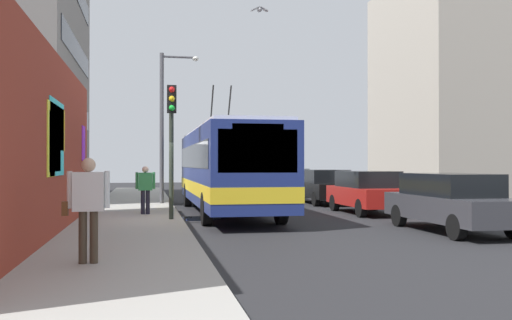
{
  "coord_description": "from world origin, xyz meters",
  "views": [
    {
      "loc": [
        -17.63,
        1.11,
        1.83
      ],
      "look_at": [
        2.29,
        -2.74,
        1.98
      ],
      "focal_mm": 39.96,
      "sensor_mm": 36.0,
      "label": 1
    }
  ],
  "objects_px": {
    "pedestrian_midblock": "(145,186)",
    "street_lamp": "(166,117)",
    "parked_car_red": "(368,191)",
    "parked_car_navy": "(290,182)",
    "pedestrian_near_wall": "(88,201)",
    "traffic_light": "(171,129)",
    "parked_car_black": "(323,186)",
    "parked_car_dark_gray": "(451,201)",
    "city_bus": "(226,166)"
  },
  "relations": [
    {
      "from": "parked_car_dark_gray",
      "to": "pedestrian_midblock",
      "type": "xyz_separation_m",
      "value": [
        5.45,
        8.13,
        0.26
      ]
    },
    {
      "from": "pedestrian_near_wall",
      "to": "pedestrian_midblock",
      "type": "distance_m",
      "value": 9.6
    },
    {
      "from": "city_bus",
      "to": "parked_car_black",
      "type": "xyz_separation_m",
      "value": [
        4.61,
        -5.2,
        -0.92
      ]
    },
    {
      "from": "parked_car_red",
      "to": "parked_car_navy",
      "type": "distance_m",
      "value": 11.75
    },
    {
      "from": "pedestrian_near_wall",
      "to": "traffic_light",
      "type": "height_order",
      "value": "traffic_light"
    },
    {
      "from": "pedestrian_midblock",
      "to": "traffic_light",
      "type": "xyz_separation_m",
      "value": [
        -2.05,
        -0.78,
        1.82
      ]
    },
    {
      "from": "city_bus",
      "to": "street_lamp",
      "type": "height_order",
      "value": "street_lamp"
    },
    {
      "from": "parked_car_dark_gray",
      "to": "parked_car_black",
      "type": "distance_m",
      "value": 11.3
    },
    {
      "from": "traffic_light",
      "to": "pedestrian_near_wall",
      "type": "bearing_deg",
      "value": 167.04
    },
    {
      "from": "parked_car_red",
      "to": "pedestrian_midblock",
      "type": "xyz_separation_m",
      "value": [
        -0.42,
        8.13,
        0.26
      ]
    },
    {
      "from": "parked_car_red",
      "to": "parked_car_black",
      "type": "height_order",
      "value": "same"
    },
    {
      "from": "city_bus",
      "to": "parked_car_red",
      "type": "xyz_separation_m",
      "value": [
        -0.83,
        -5.2,
        -0.92
      ]
    },
    {
      "from": "street_lamp",
      "to": "parked_car_navy",
      "type": "bearing_deg",
      "value": -46.9
    },
    {
      "from": "pedestrian_near_wall",
      "to": "pedestrian_midblock",
      "type": "relative_size",
      "value": 1.11
    },
    {
      "from": "parked_car_navy",
      "to": "pedestrian_midblock",
      "type": "height_order",
      "value": "pedestrian_midblock"
    },
    {
      "from": "parked_car_red",
      "to": "street_lamp",
      "type": "height_order",
      "value": "street_lamp"
    },
    {
      "from": "parked_car_navy",
      "to": "street_lamp",
      "type": "distance_m",
      "value": 10.41
    },
    {
      "from": "traffic_light",
      "to": "street_lamp",
      "type": "relative_size",
      "value": 0.63
    },
    {
      "from": "parked_car_red",
      "to": "city_bus",
      "type": "bearing_deg",
      "value": 80.93
    },
    {
      "from": "parked_car_dark_gray",
      "to": "parked_car_navy",
      "type": "bearing_deg",
      "value": 0.0
    },
    {
      "from": "parked_car_navy",
      "to": "pedestrian_midblock",
      "type": "xyz_separation_m",
      "value": [
        -12.16,
        8.13,
        0.26
      ]
    },
    {
      "from": "parked_car_red",
      "to": "street_lamp",
      "type": "xyz_separation_m",
      "value": [
        4.95,
        7.26,
        3.05
      ]
    },
    {
      "from": "pedestrian_near_wall",
      "to": "traffic_light",
      "type": "bearing_deg",
      "value": -12.96
    },
    {
      "from": "city_bus",
      "to": "pedestrian_midblock",
      "type": "height_order",
      "value": "city_bus"
    },
    {
      "from": "parked_car_black",
      "to": "parked_car_navy",
      "type": "bearing_deg",
      "value": 0.0
    },
    {
      "from": "parked_car_red",
      "to": "parked_car_navy",
      "type": "bearing_deg",
      "value": 0.0
    },
    {
      "from": "pedestrian_midblock",
      "to": "street_lamp",
      "type": "height_order",
      "value": "street_lamp"
    },
    {
      "from": "parked_car_navy",
      "to": "pedestrian_midblock",
      "type": "distance_m",
      "value": 14.63
    },
    {
      "from": "pedestrian_midblock",
      "to": "traffic_light",
      "type": "distance_m",
      "value": 2.85
    },
    {
      "from": "pedestrian_near_wall",
      "to": "street_lamp",
      "type": "height_order",
      "value": "street_lamp"
    },
    {
      "from": "city_bus",
      "to": "pedestrian_midblock",
      "type": "distance_m",
      "value": 3.26
    },
    {
      "from": "pedestrian_midblock",
      "to": "pedestrian_near_wall",
      "type": "bearing_deg",
      "value": 174.35
    },
    {
      "from": "city_bus",
      "to": "parked_car_dark_gray",
      "type": "height_order",
      "value": "city_bus"
    },
    {
      "from": "parked_car_navy",
      "to": "street_lamp",
      "type": "height_order",
      "value": "street_lamp"
    },
    {
      "from": "parked_car_red",
      "to": "pedestrian_near_wall",
      "type": "distance_m",
      "value": 13.49
    },
    {
      "from": "traffic_light",
      "to": "parked_car_black",
      "type": "bearing_deg",
      "value": -42.94
    },
    {
      "from": "parked_car_dark_gray",
      "to": "parked_car_navy",
      "type": "height_order",
      "value": "same"
    },
    {
      "from": "pedestrian_midblock",
      "to": "street_lamp",
      "type": "bearing_deg",
      "value": -9.22
    },
    {
      "from": "pedestrian_near_wall",
      "to": "street_lamp",
      "type": "xyz_separation_m",
      "value": [
        14.92,
        -1.82,
        2.67
      ]
    },
    {
      "from": "city_bus",
      "to": "traffic_light",
      "type": "height_order",
      "value": "city_bus"
    },
    {
      "from": "pedestrian_near_wall",
      "to": "parked_car_red",
      "type": "bearing_deg",
      "value": -42.31
    },
    {
      "from": "parked_car_navy",
      "to": "pedestrian_midblock",
      "type": "bearing_deg",
      "value": 146.22
    },
    {
      "from": "city_bus",
      "to": "parked_car_navy",
      "type": "bearing_deg",
      "value": -25.47
    },
    {
      "from": "parked_car_navy",
      "to": "pedestrian_near_wall",
      "type": "xyz_separation_m",
      "value": [
        -21.72,
        9.08,
        0.38
      ]
    },
    {
      "from": "pedestrian_near_wall",
      "to": "street_lamp",
      "type": "bearing_deg",
      "value": -6.94
    },
    {
      "from": "pedestrian_near_wall",
      "to": "street_lamp",
      "type": "distance_m",
      "value": 15.27
    },
    {
      "from": "parked_car_black",
      "to": "pedestrian_midblock",
      "type": "relative_size",
      "value": 2.98
    },
    {
      "from": "parked_car_dark_gray",
      "to": "parked_car_red",
      "type": "relative_size",
      "value": 1.13
    },
    {
      "from": "parked_car_black",
      "to": "pedestrian_midblock",
      "type": "distance_m",
      "value": 10.02
    },
    {
      "from": "pedestrian_midblock",
      "to": "parked_car_black",
      "type": "bearing_deg",
      "value": -54.27
    }
  ]
}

